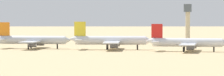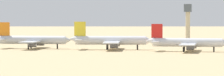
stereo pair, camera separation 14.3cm
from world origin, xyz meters
TOP-DOWN VIEW (x-y plane):
  - ground at (0.00, 0.00)m, footprint 4000.00×4000.00m
  - parked_jet_orange_1 at (-40.41, -6.30)m, footprint 41.24×34.87m
  - parked_jet_yellow_2 at (0.95, -6.08)m, footprint 42.31×36.06m
  - parked_jet_red_3 at (40.03, -13.47)m, footprint 39.47×33.10m
  - control_tower at (25.44, 129.67)m, footprint 5.20×5.20m

SIDE VIEW (x-z plane):
  - ground at x=0.00m, z-range 0.00..0.00m
  - parked_jet_red_3 at x=40.03m, z-range -2.25..10.81m
  - parked_jet_orange_1 at x=-40.41m, z-range -2.35..11.27m
  - parked_jet_yellow_2 at x=0.95m, z-range -2.41..11.60m
  - control_tower at x=25.44m, z-range 2.63..28.05m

